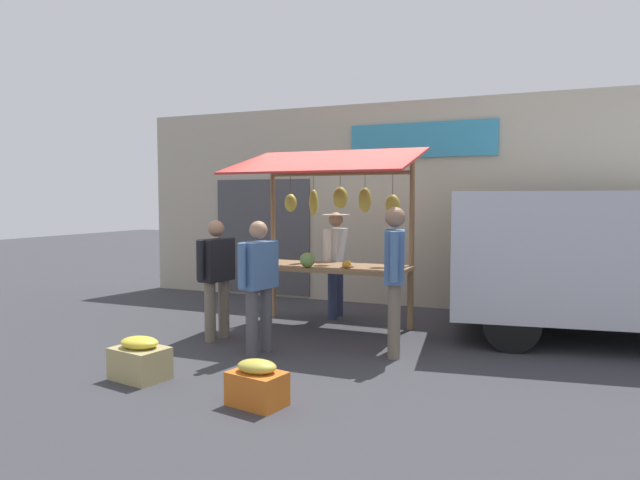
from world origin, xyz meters
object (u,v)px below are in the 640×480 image
market_stall (329,217)px  shopper_in_striped_shirt (217,272)px  shopper_with_shopping_bag (395,269)px  produce_crate_side (257,384)px  shopper_in_grey_tee (259,278)px  produce_crate_near (140,360)px  parked_van (623,253)px  vendor_with_sunhat (336,256)px

market_stall → shopper_in_striped_shirt: 1.71m
shopper_with_shopping_bag → produce_crate_side: size_ratio=3.20×
shopper_in_grey_tee → shopper_in_striped_shirt: bearing=76.6°
produce_crate_side → market_stall: bearing=-80.0°
market_stall → produce_crate_near: bearing=72.4°
produce_crate_near → shopper_with_shopping_bag: bearing=-138.9°
shopper_with_shopping_bag → produce_crate_near: shopper_with_shopping_bag is taller
parked_van → produce_crate_side: 4.91m
market_stall → shopper_in_grey_tee: market_stall is taller
shopper_in_striped_shirt → shopper_with_shopping_bag: bearing=-76.0°
parked_van → produce_crate_near: bearing=29.9°
shopper_with_shopping_bag → shopper_in_grey_tee: (1.46, 0.53, -0.11)m
market_stall → parked_van: size_ratio=0.54×
market_stall → shopper_in_striped_shirt: (1.08, 1.14, -0.68)m
shopper_in_grey_tee → vendor_with_sunhat: bearing=9.2°
vendor_with_sunhat → shopper_in_striped_shirt: bearing=-26.1°
shopper_with_shopping_bag → shopper_in_striped_shirt: shopper_with_shopping_bag is taller
market_stall → vendor_with_sunhat: size_ratio=1.57×
market_stall → parked_van: (-3.64, -0.68, -0.42)m
market_stall → shopper_in_grey_tee: bearing=80.1°
vendor_with_sunhat → shopper_with_shopping_bag: (-1.38, 1.70, 0.06)m
shopper_in_striped_shirt → parked_van: size_ratio=0.33×
produce_crate_side → parked_van: bearing=-130.2°
shopper_with_shopping_bag → vendor_with_sunhat: bearing=24.8°
shopper_with_shopping_bag → shopper_in_striped_shirt: (2.28, 0.15, -0.12)m
parked_van → produce_crate_near: 5.81m
parked_van → market_stall: bearing=2.8°
vendor_with_sunhat → shopper_in_striped_shirt: 2.06m
shopper_in_striped_shirt → shopper_in_grey_tee: shopper_in_grey_tee is taller
parked_van → shopper_in_grey_tee: bearing=21.6°
market_stall → produce_crate_side: market_stall is taller
parked_van → produce_crate_side: (3.11, 3.68, -0.94)m
shopper_in_striped_shirt → market_stall: bearing=-33.1°
parked_van → shopper_in_striped_shirt: bearing=13.4°
shopper_in_grey_tee → parked_van: bearing=-49.2°
shopper_in_striped_shirt → produce_crate_side: (-1.61, 1.86, -0.68)m
market_stall → shopper_in_grey_tee: 1.68m
market_stall → produce_crate_near: size_ratio=4.24×
vendor_with_sunhat → produce_crate_near: (0.72, 3.53, -0.74)m
shopper_with_shopping_bag → produce_crate_near: (2.09, 1.83, -0.80)m
shopper_in_striped_shirt → shopper_in_grey_tee: size_ratio=0.99×
shopper_in_striped_shirt → produce_crate_near: size_ratio=2.58×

